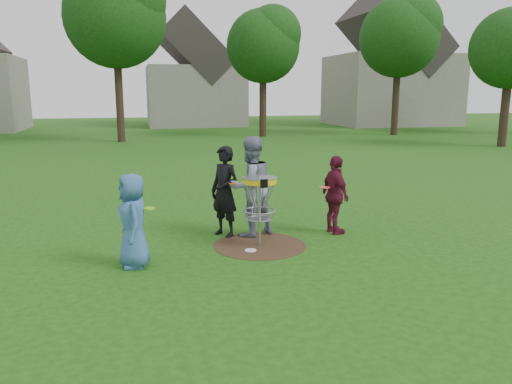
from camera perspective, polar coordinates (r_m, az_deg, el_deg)
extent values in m
plane|color=#19470F|center=(9.72, 0.42, -6.13)|extent=(100.00, 100.00, 0.00)
cylinder|color=#47331E|center=(9.72, 0.42, -6.11)|extent=(1.80, 1.80, 0.01)
imported|color=#366094|center=(8.63, -13.88, -3.20)|extent=(0.62, 0.85, 1.60)
imported|color=black|center=(10.18, -3.60, 0.06)|extent=(0.76, 0.81, 1.86)
imported|color=slate|center=(10.18, -0.64, 0.63)|extent=(1.22, 1.10, 2.05)
imported|color=#5B1428|center=(10.48, 9.05, -0.33)|extent=(0.51, 1.00, 1.64)
cylinder|color=white|center=(9.40, -0.62, -6.70)|extent=(0.22, 0.22, 0.02)
cylinder|color=#9EA0A5|center=(9.53, 0.43, -2.17)|extent=(0.05, 0.05, 1.38)
cylinder|color=yellow|center=(9.41, 0.43, 1.32)|extent=(0.64, 0.64, 0.10)
cylinder|color=#9EA0A5|center=(9.40, 0.43, 1.65)|extent=(0.66, 0.66, 0.01)
cube|color=black|center=(9.10, 0.93, 0.97)|extent=(0.14, 0.02, 0.16)
torus|color=#9EA0A5|center=(9.53, 0.43, -2.12)|extent=(0.62, 0.62, 0.02)
torus|color=#9EA0A5|center=(9.57, 0.43, -3.05)|extent=(0.50, 0.50, 0.02)
cylinder|color=#9EA0A5|center=(9.57, 0.43, -3.10)|extent=(0.44, 0.44, 0.01)
cylinder|color=#8CD317|center=(8.66, -12.15, -1.84)|extent=(0.22, 0.22, 0.02)
cylinder|color=#F05714|center=(9.94, -2.53, 1.03)|extent=(0.22, 0.22, 0.02)
cylinder|color=#EF3FBD|center=(9.87, -0.26, 1.66)|extent=(0.22, 0.22, 0.02)
cylinder|color=#FD4442|center=(10.28, 7.85, 0.53)|extent=(0.22, 0.22, 0.02)
cylinder|color=#38281C|center=(30.50, -15.32, 9.88)|extent=(0.46, 0.46, 4.62)
sphere|color=#164211|center=(30.77, -15.81, 18.71)|extent=(5.72, 5.72, 5.72)
cylinder|color=#38281C|center=(33.05, 0.79, 9.64)|extent=(0.46, 0.46, 3.78)
sphere|color=#164211|center=(33.16, 0.81, 16.34)|extent=(4.68, 4.68, 4.68)
cylinder|color=#38281C|center=(35.48, 15.64, 9.69)|extent=(0.46, 0.46, 4.20)
sphere|color=#164211|center=(35.64, 16.03, 16.60)|extent=(5.20, 5.20, 5.20)
cylinder|color=#38281C|center=(30.02, 26.51, 7.87)|extent=(0.46, 0.46, 3.36)
sphere|color=#164211|center=(30.07, 27.10, 14.40)|extent=(4.16, 4.16, 4.16)
cube|color=gray|center=(44.30, -7.01, 10.80)|extent=(8.00, 7.00, 5.00)
cube|color=#2D2826|center=(44.44, -7.13, 15.89)|extent=(6.11, 7.14, 6.11)
cube|color=gray|center=(46.64, 15.10, 11.15)|extent=(10.00, 8.00, 6.00)
cube|color=#2D2826|center=(46.89, 15.41, 17.01)|extent=(7.64, 8.16, 7.64)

